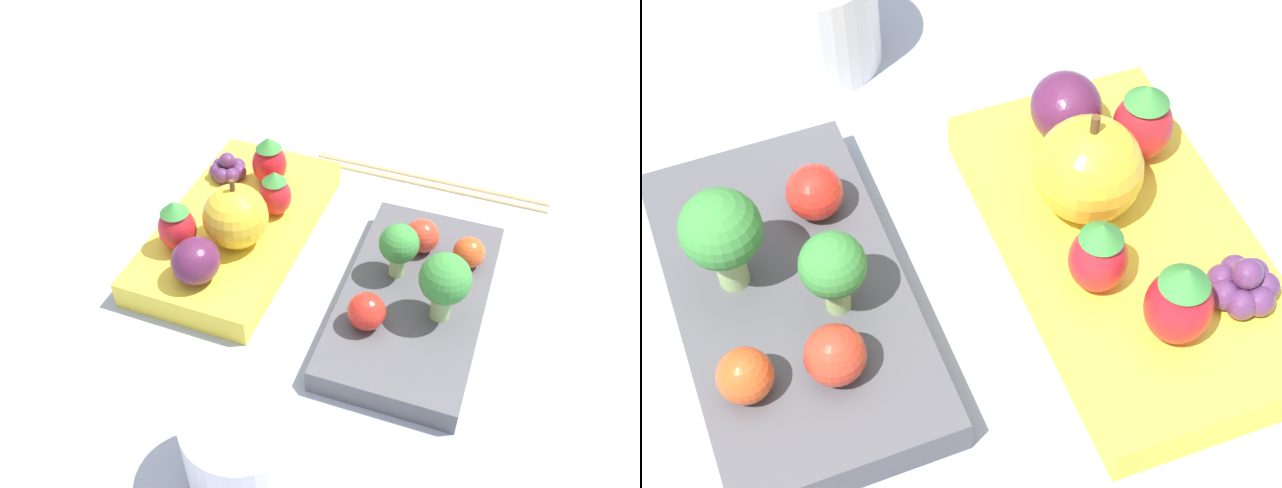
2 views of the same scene
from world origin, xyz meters
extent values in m
plane|color=#939EB2|center=(0.00, 0.00, 0.00)|extent=(4.00, 4.00, 0.00)
cube|color=#4C4C51|center=(0.01, 0.08, 0.01)|extent=(0.20, 0.13, 0.02)
cube|color=yellow|center=(0.00, -0.08, 0.01)|extent=(0.21, 0.13, 0.02)
cylinder|color=#93B770|center=(-0.01, 0.06, 0.03)|extent=(0.01, 0.01, 0.02)
sphere|color=#388438|center=(-0.01, 0.06, 0.05)|extent=(0.03, 0.03, 0.03)
cylinder|color=#93B770|center=(0.02, 0.10, 0.03)|extent=(0.01, 0.01, 0.02)
sphere|color=#388438|center=(0.02, 0.10, 0.06)|extent=(0.04, 0.04, 0.04)
sphere|color=red|center=(-0.04, 0.06, 0.03)|extent=(0.03, 0.03, 0.03)
sphere|color=red|center=(0.05, 0.06, 0.03)|extent=(0.03, 0.03, 0.03)
sphere|color=#DB4C1E|center=(-0.04, 0.10, 0.03)|extent=(0.02, 0.02, 0.02)
sphere|color=gold|center=(0.02, -0.06, 0.05)|extent=(0.05, 0.05, 0.05)
cylinder|color=brown|center=(0.02, -0.06, 0.08)|extent=(0.00, 0.00, 0.01)
ellipsoid|color=red|center=(-0.05, -0.08, 0.04)|extent=(0.03, 0.03, 0.04)
cone|color=#388438|center=(-0.05, -0.08, 0.06)|extent=(0.02, 0.02, 0.01)
ellipsoid|color=red|center=(0.05, -0.10, 0.04)|extent=(0.03, 0.03, 0.04)
cone|color=#388438|center=(0.05, -0.10, 0.06)|extent=(0.02, 0.02, 0.01)
ellipsoid|color=red|center=(-0.02, -0.06, 0.04)|extent=(0.03, 0.03, 0.03)
cone|color=#388438|center=(-0.02, -0.06, 0.06)|extent=(0.02, 0.02, 0.01)
ellipsoid|color=#511E42|center=(0.07, -0.07, 0.04)|extent=(0.04, 0.03, 0.03)
sphere|color=#562D5B|center=(-0.03, -0.12, 0.03)|extent=(0.01, 0.01, 0.01)
sphere|color=#562D5B|center=(-0.04, -0.11, 0.03)|extent=(0.01, 0.01, 0.01)
sphere|color=#562D5B|center=(-0.04, -0.11, 0.03)|extent=(0.01, 0.01, 0.01)
sphere|color=#562D5B|center=(-0.05, -0.11, 0.03)|extent=(0.01, 0.01, 0.01)
sphere|color=#562D5B|center=(-0.05, -0.12, 0.03)|extent=(0.01, 0.01, 0.01)
sphere|color=#562D5B|center=(-0.04, -0.12, 0.03)|extent=(0.01, 0.01, 0.01)
sphere|color=#562D5B|center=(-0.04, -0.12, 0.03)|extent=(0.01, 0.01, 0.01)
sphere|color=#562D5B|center=(-0.04, -0.12, 0.04)|extent=(0.01, 0.01, 0.01)
cylinder|color=white|center=(0.17, 0.04, 0.03)|extent=(0.07, 0.07, 0.06)
camera|label=1|loc=(0.35, 0.18, 0.39)|focal=40.00mm
camera|label=2|loc=(-0.28, 0.06, 0.41)|focal=60.00mm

